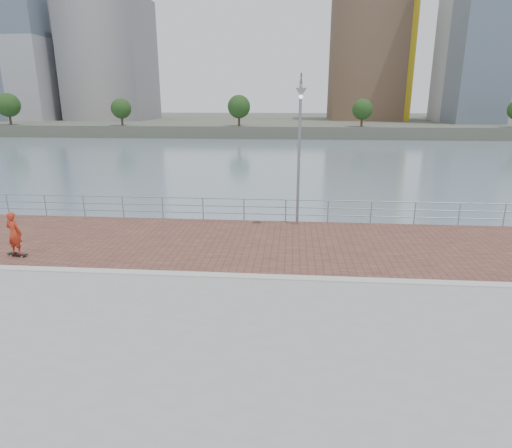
{
  "coord_description": "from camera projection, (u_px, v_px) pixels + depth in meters",
  "views": [
    {
      "loc": [
        1.32,
        -13.31,
        5.78
      ],
      "look_at": [
        0.0,
        2.0,
        1.3
      ],
      "focal_mm": 30.0,
      "sensor_mm": 36.0,
      "label": 1
    }
  ],
  "objects": [
    {
      "name": "street_lamp",
      "position": [
        300.0,
        126.0,
        18.77
      ],
      "size": [
        0.48,
        1.4,
        6.59
      ],
      "color": "gray",
      "rests_on": "brick_lane"
    },
    {
      "name": "skyline",
      "position": [
        422.0,
        18.0,
        105.0
      ],
      "size": [
        233.0,
        41.0,
        68.56
      ],
      "color": "#ADA38E",
      "rests_on": "far_shore"
    },
    {
      "name": "water",
      "position": [
        251.0,
        330.0,
        15.01
      ],
      "size": [
        400.0,
        400.0,
        0.0
      ],
      "primitive_type": "plane",
      "color": "slate",
      "rests_on": "ground"
    },
    {
      "name": "far_shore",
      "position": [
        290.0,
        122.0,
        131.83
      ],
      "size": [
        320.0,
        95.0,
        2.5
      ],
      "primitive_type": "cube",
      "color": "#4C5142",
      "rests_on": "ground"
    },
    {
      "name": "skateboarder",
      "position": [
        14.0,
        233.0,
        16.11
      ],
      "size": [
        0.66,
        0.5,
        1.66
      ],
      "primitive_type": "imported",
      "rotation": [
        0.0,
        0.0,
        2.97
      ],
      "color": "#B32D17",
      "rests_on": "skateboard"
    },
    {
      "name": "guardrail",
      "position": [
        265.0,
        208.0,
        20.96
      ],
      "size": [
        39.06,
        0.06,
        1.13
      ],
      "color": "#8C9EA8",
      "rests_on": "brick_lane"
    },
    {
      "name": "seawall",
      "position": [
        230.0,
        402.0,
        9.95
      ],
      "size": [
        40.0,
        24.0,
        2.0
      ],
      "primitive_type": "cube",
      "color": "gray",
      "rests_on": "ground"
    },
    {
      "name": "skateboard",
      "position": [
        18.0,
        254.0,
        16.34
      ],
      "size": [
        0.81,
        0.33,
        0.09
      ],
      "rotation": [
        0.0,
        0.0,
        -0.17
      ],
      "color": "black",
      "rests_on": "brick_lane"
    },
    {
      "name": "brick_lane",
      "position": [
        259.0,
        243.0,
        17.9
      ],
      "size": [
        40.0,
        6.8,
        0.02
      ],
      "primitive_type": "cube",
      "color": "brown",
      "rests_on": "seawall"
    },
    {
      "name": "curb",
      "position": [
        251.0,
        276.0,
        14.45
      ],
      "size": [
        40.0,
        0.4,
        0.06
      ],
      "primitive_type": "cube",
      "color": "#B7B5AD",
      "rests_on": "seawall"
    },
    {
      "name": "shoreline_trees",
      "position": [
        318.0,
        107.0,
        86.38
      ],
      "size": [
        145.03,
        5.07,
        6.76
      ],
      "color": "#473323",
      "rests_on": "far_shore"
    }
  ]
}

